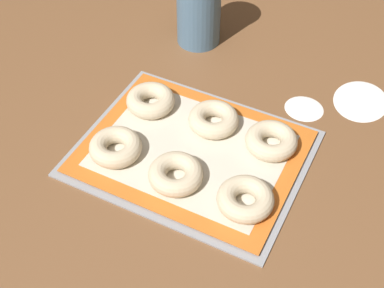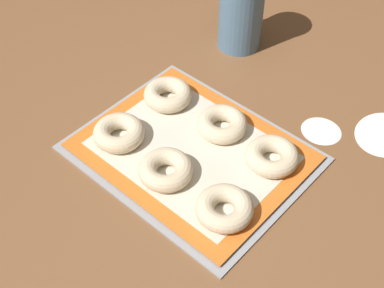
{
  "view_description": "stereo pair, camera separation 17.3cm",
  "coord_description": "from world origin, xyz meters",
  "px_view_note": "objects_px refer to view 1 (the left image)",
  "views": [
    {
      "loc": [
        0.31,
        -0.6,
        0.73
      ],
      "look_at": [
        0.01,
        -0.01,
        0.03
      ],
      "focal_mm": 50.0,
      "sensor_mm": 36.0,
      "label": 1
    },
    {
      "loc": [
        0.45,
        -0.5,
        0.73
      ],
      "look_at": [
        0.01,
        -0.01,
        0.03
      ],
      "focal_mm": 50.0,
      "sensor_mm": 36.0,
      "label": 2
    }
  ],
  "objects_px": {
    "baking_tray": "(192,153)",
    "flour_canister": "(199,5)",
    "bagel_back_center": "(214,119)",
    "bagel_back_right": "(271,141)",
    "bagel_front_center": "(176,174)",
    "bagel_front_right": "(245,199)",
    "bagel_front_left": "(116,147)",
    "bagel_back_left": "(151,100)"
  },
  "relations": [
    {
      "from": "baking_tray",
      "to": "flour_canister",
      "type": "bearing_deg",
      "value": 114.45
    },
    {
      "from": "bagel_front_center",
      "to": "bagel_back_center",
      "type": "relative_size",
      "value": 1.0
    },
    {
      "from": "bagel_front_left",
      "to": "bagel_back_left",
      "type": "relative_size",
      "value": 1.0
    },
    {
      "from": "bagel_back_center",
      "to": "bagel_back_right",
      "type": "height_order",
      "value": "same"
    },
    {
      "from": "bagel_back_left",
      "to": "bagel_back_center",
      "type": "xyz_separation_m",
      "value": [
        0.13,
        0.01,
        0.0
      ]
    },
    {
      "from": "bagel_front_right",
      "to": "bagel_front_left",
      "type": "bearing_deg",
      "value": 179.43
    },
    {
      "from": "bagel_back_center",
      "to": "bagel_front_right",
      "type": "bearing_deg",
      "value": -49.11
    },
    {
      "from": "flour_canister",
      "to": "baking_tray",
      "type": "bearing_deg",
      "value": -65.55
    },
    {
      "from": "bagel_front_left",
      "to": "flour_canister",
      "type": "xyz_separation_m",
      "value": [
        -0.03,
        0.39,
        0.06
      ]
    },
    {
      "from": "bagel_front_left",
      "to": "flour_canister",
      "type": "height_order",
      "value": "flour_canister"
    },
    {
      "from": "baking_tray",
      "to": "flour_canister",
      "type": "distance_m",
      "value": 0.36
    },
    {
      "from": "bagel_back_left",
      "to": "bagel_back_right",
      "type": "distance_m",
      "value": 0.25
    },
    {
      "from": "baking_tray",
      "to": "bagel_back_center",
      "type": "relative_size",
      "value": 4.25
    },
    {
      "from": "baking_tray",
      "to": "bagel_front_left",
      "type": "xyz_separation_m",
      "value": [
        -0.12,
        -0.07,
        0.02
      ]
    },
    {
      "from": "bagel_front_right",
      "to": "bagel_back_right",
      "type": "distance_m",
      "value": 0.14
    },
    {
      "from": "bagel_front_right",
      "to": "bagel_back_left",
      "type": "bearing_deg",
      "value": 151.79
    },
    {
      "from": "bagel_back_left",
      "to": "bagel_back_right",
      "type": "xyz_separation_m",
      "value": [
        0.25,
        0.0,
        0.0
      ]
    },
    {
      "from": "bagel_front_center",
      "to": "bagel_front_right",
      "type": "distance_m",
      "value": 0.13
    },
    {
      "from": "bagel_back_left",
      "to": "bagel_back_right",
      "type": "bearing_deg",
      "value": 0.97
    },
    {
      "from": "bagel_front_center",
      "to": "baking_tray",
      "type": "bearing_deg",
      "value": 95.36
    },
    {
      "from": "bagel_back_center",
      "to": "bagel_front_left",
      "type": "bearing_deg",
      "value": -131.29
    },
    {
      "from": "bagel_front_left",
      "to": "bagel_back_center",
      "type": "xyz_separation_m",
      "value": [
        0.13,
        0.14,
        0.0
      ]
    },
    {
      "from": "bagel_back_right",
      "to": "bagel_back_center",
      "type": "bearing_deg",
      "value": 178.45
    },
    {
      "from": "baking_tray",
      "to": "bagel_back_left",
      "type": "relative_size",
      "value": 4.25
    },
    {
      "from": "bagel_back_center",
      "to": "flour_canister",
      "type": "xyz_separation_m",
      "value": [
        -0.15,
        0.25,
        0.06
      ]
    },
    {
      "from": "bagel_front_center",
      "to": "bagel_front_right",
      "type": "xyz_separation_m",
      "value": [
        0.13,
        0.0,
        0.0
      ]
    },
    {
      "from": "baking_tray",
      "to": "bagel_back_center",
      "type": "bearing_deg",
      "value": 84.25
    },
    {
      "from": "baking_tray",
      "to": "bagel_back_center",
      "type": "distance_m",
      "value": 0.08
    },
    {
      "from": "bagel_back_center",
      "to": "bagel_back_right",
      "type": "xyz_separation_m",
      "value": [
        0.12,
        -0.0,
        0.0
      ]
    },
    {
      "from": "baking_tray",
      "to": "bagel_front_center",
      "type": "bearing_deg",
      "value": -84.64
    },
    {
      "from": "bagel_front_left",
      "to": "bagel_front_center",
      "type": "distance_m",
      "value": 0.13
    },
    {
      "from": "bagel_front_left",
      "to": "bagel_back_left",
      "type": "distance_m",
      "value": 0.14
    },
    {
      "from": "bagel_front_center",
      "to": "bagel_back_center",
      "type": "bearing_deg",
      "value": 89.82
    },
    {
      "from": "bagel_front_left",
      "to": "bagel_front_center",
      "type": "xyz_separation_m",
      "value": [
        0.13,
        -0.01,
        0.0
      ]
    },
    {
      "from": "bagel_front_center",
      "to": "bagel_back_center",
      "type": "height_order",
      "value": "same"
    },
    {
      "from": "bagel_front_right",
      "to": "bagel_back_center",
      "type": "relative_size",
      "value": 1.0
    },
    {
      "from": "bagel_front_left",
      "to": "bagel_front_right",
      "type": "bearing_deg",
      "value": -0.57
    },
    {
      "from": "bagel_back_right",
      "to": "bagel_back_left",
      "type": "bearing_deg",
      "value": -179.03
    },
    {
      "from": "bagel_back_left",
      "to": "bagel_back_center",
      "type": "height_order",
      "value": "same"
    },
    {
      "from": "bagel_back_center",
      "to": "baking_tray",
      "type": "bearing_deg",
      "value": -95.75
    },
    {
      "from": "bagel_front_left",
      "to": "flour_canister",
      "type": "relative_size",
      "value": 0.52
    },
    {
      "from": "bagel_front_right",
      "to": "flour_canister",
      "type": "distance_m",
      "value": 0.49
    }
  ]
}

